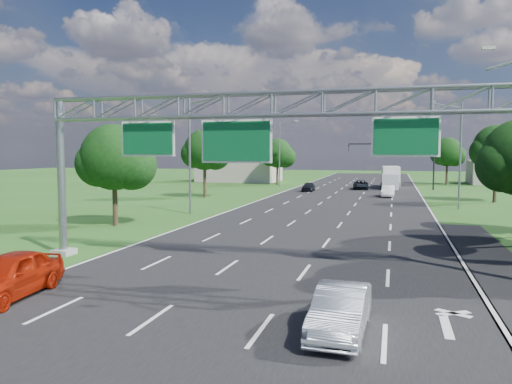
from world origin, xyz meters
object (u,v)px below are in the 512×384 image
(silver_sedan, at_px, (340,310))
(box_truck, at_px, (390,178))
(red_coupe, at_px, (9,275))
(sign_gantry, at_px, (275,118))
(traffic_signal, at_px, (408,154))

(silver_sedan, height_order, box_truck, box_truck)
(red_coupe, distance_m, silver_sedan, 12.13)
(sign_gantry, xyz_separation_m, traffic_signal, (7.15, 53.00, -1.72))
(traffic_signal, xyz_separation_m, silver_sedan, (-3.36, -60.57, -4.47))
(sign_gantry, relative_size, traffic_signal, 1.92)
(silver_sedan, distance_m, box_truck, 62.94)
(sign_gantry, xyz_separation_m, silver_sedan, (3.79, -7.56, -6.20))
(traffic_signal, bearing_deg, red_coupe, -104.42)
(red_coupe, height_order, silver_sedan, red_coupe)
(red_coupe, bearing_deg, sign_gantry, 34.27)
(sign_gantry, height_order, silver_sedan, sign_gantry)
(red_coupe, xyz_separation_m, box_truck, (13.06, 62.54, 0.71))
(sign_gantry, relative_size, red_coupe, 4.74)
(traffic_signal, bearing_deg, sign_gantry, -97.68)
(sign_gantry, height_order, box_truck, sign_gantry)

